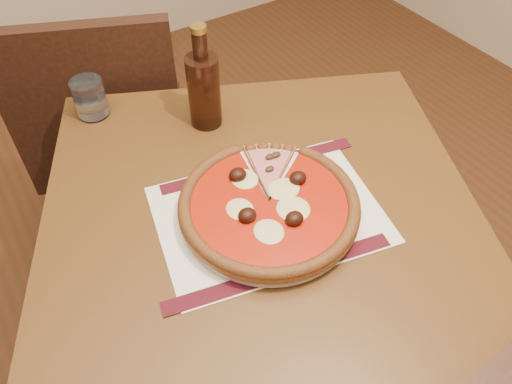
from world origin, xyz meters
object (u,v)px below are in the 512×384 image
at_px(chair_far, 109,131).
at_px(bottle, 204,88).
at_px(water_glass, 90,98).
at_px(table, 261,243).
at_px(pizza, 269,203).
at_px(plate, 269,211).

relative_size(chair_far, bottle, 3.96).
bearing_deg(water_glass, bottle, -38.63).
xyz_separation_m(table, pizza, (0.00, -0.02, 0.13)).
relative_size(pizza, bottle, 1.43).
relative_size(table, plate, 3.37).
xyz_separation_m(chair_far, plate, (0.10, -0.67, 0.25)).
bearing_deg(plate, water_glass, 110.23).
height_order(table, bottle, bottle).
xyz_separation_m(table, bottle, (0.04, 0.28, 0.19)).
xyz_separation_m(pizza, water_glass, (-0.17, 0.45, 0.01)).
xyz_separation_m(plate, pizza, (-0.00, -0.00, 0.02)).
distance_m(chair_far, water_glass, 0.36).
xyz_separation_m(water_glass, bottle, (0.20, -0.16, 0.05)).
xyz_separation_m(table, chair_far, (-0.10, 0.66, -0.13)).
relative_size(plate, water_glass, 3.71).
height_order(table, chair_far, chair_far).
distance_m(table, chair_far, 0.68).
height_order(plate, water_glass, water_glass).
height_order(table, plate, plate).
distance_m(pizza, bottle, 0.30).
height_order(water_glass, bottle, bottle).
bearing_deg(plate, bottle, 83.95).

